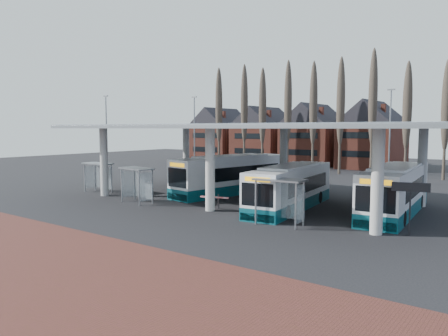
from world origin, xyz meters
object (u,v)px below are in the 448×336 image
Objects in this scene: bus_1 at (232,175)px; shelter_2 at (281,191)px; bus_2 at (291,188)px; shelter_1 at (138,177)px; shelter_0 at (99,171)px; bus_3 at (395,191)px.

shelter_2 is (10.06, -8.95, 0.44)m from bus_1.
shelter_1 is (-11.16, -5.04, 0.52)m from bus_2.
shelter_2 is (2.10, -5.37, 0.56)m from bus_2.
shelter_0 is 0.94× the size of shelter_2.
bus_1 is 1.04× the size of bus_3.
shelter_0 is at bearing -177.18° from bus_2.
shelter_2 is at bearing -3.91° from shelter_0.
bus_2 is at bearing -15.00° from bus_1.
shelter_2 is (-4.82, -7.78, 0.50)m from bus_3.
shelter_1 is at bearing -11.93° from shelter_0.
bus_3 reaches higher than shelter_0.
bus_2 is (7.97, -3.58, -0.12)m from bus_1.
bus_1 reaches higher than bus_2.
bus_2 is 12.26m from shelter_1.
bus_1 is at bearing 170.79° from bus_3.
bus_3 is at bearing 32.43° from shelter_1.
bus_1 is at bearing 148.85° from bus_2.
shelter_1 is at bearing -101.14° from bus_1.
shelter_0 is (-18.54, -3.19, 0.46)m from bus_2.
shelter_2 is at bearing -126.48° from bus_3.
shelter_2 is (13.26, -0.33, 0.04)m from shelter_1.
bus_3 is (14.88, -1.17, -0.06)m from bus_1.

